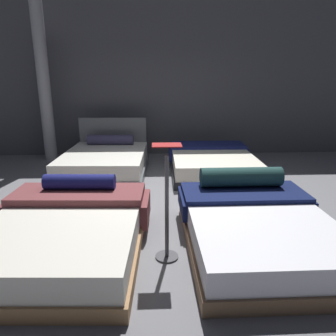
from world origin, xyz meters
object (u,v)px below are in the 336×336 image
at_px(bed_1, 256,227).
at_px(bed_2, 106,161).
at_px(price_sign, 167,216).
at_px(bed_3, 212,162).
at_px(bed_0, 66,233).
at_px(support_pillar, 44,81).

bearing_deg(bed_1, bed_2, 125.52).
height_order(bed_1, bed_2, bed_2).
bearing_deg(price_sign, bed_3, 71.71).
height_order(bed_0, bed_3, bed_0).
relative_size(price_sign, support_pillar, 0.34).
bearing_deg(bed_2, support_pillar, 143.69).
height_order(bed_1, bed_3, bed_1).
xyz_separation_m(bed_0, bed_2, (-0.00, 2.94, 0.01)).
distance_m(bed_0, support_pillar, 4.57).
relative_size(bed_0, bed_3, 0.96).
distance_m(bed_0, price_sign, 1.11).
relative_size(bed_1, bed_3, 0.97).
height_order(bed_3, support_pillar, support_pillar).
relative_size(bed_1, bed_2, 0.96).
height_order(price_sign, support_pillar, support_pillar).
distance_m(bed_3, support_pillar, 4.01).
height_order(bed_0, bed_2, bed_2).
xyz_separation_m(bed_1, support_pillar, (-3.50, 4.01, 1.53)).
relative_size(bed_0, bed_2, 0.95).
distance_m(bed_0, bed_3, 3.58).
bearing_deg(bed_3, price_sign, -107.18).
relative_size(bed_3, support_pillar, 0.61).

